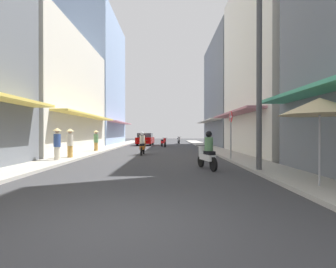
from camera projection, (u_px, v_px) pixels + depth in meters
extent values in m
plane|color=#38383A|center=(158.00, 151.00, 19.95)|extent=(87.97, 87.97, 0.00)
cube|color=#ADA89E|center=(97.00, 151.00, 19.97)|extent=(1.77, 47.99, 0.12)
cube|color=#ADA89E|center=(220.00, 151.00, 19.93)|extent=(1.77, 47.99, 0.12)
cube|color=silver|center=(47.00, 94.00, 19.61)|extent=(6.00, 12.72, 9.06)
cube|color=#EFD159|center=(91.00, 116.00, 19.60)|extent=(1.10, 11.45, 0.12)
cube|color=#8CA5CC|center=(95.00, 82.00, 32.45)|extent=(6.00, 12.08, 16.21)
cube|color=#B7727F|center=(122.00, 123.00, 32.47)|extent=(1.10, 10.88, 0.12)
cube|color=#4CB28C|center=(327.00, 87.00, 6.98)|extent=(1.10, 7.30, 0.12)
cube|color=silver|center=(286.00, 63.00, 16.85)|extent=(6.00, 10.12, 12.41)
cube|color=#B7727F|center=(234.00, 114.00, 16.88)|extent=(1.10, 9.10, 0.12)
cube|color=slate|center=(239.00, 93.00, 28.17)|extent=(6.00, 11.85, 12.05)
cube|color=silver|center=(208.00, 121.00, 28.20)|extent=(1.10, 10.67, 0.12)
cylinder|color=black|center=(180.00, 142.00, 32.67)|extent=(0.12, 0.56, 0.56)
cylinder|color=black|center=(179.00, 142.00, 33.92)|extent=(0.12, 0.56, 0.56)
cube|color=#B2B2B7|center=(179.00, 140.00, 33.34)|extent=(0.36, 1.02, 0.24)
cube|color=black|center=(179.00, 139.00, 33.54)|extent=(0.32, 0.58, 0.14)
cylinder|color=#B2B2B7|center=(180.00, 139.00, 32.80)|extent=(0.28, 0.28, 0.45)
cylinder|color=black|center=(180.00, 137.00, 32.79)|extent=(0.55, 0.07, 0.03)
cylinder|color=black|center=(202.00, 161.00, 10.83)|extent=(0.22, 0.56, 0.56)
cylinder|color=black|center=(214.00, 164.00, 9.63)|extent=(0.22, 0.56, 0.56)
cube|color=silver|center=(208.00, 157.00, 10.18)|extent=(0.53, 1.04, 0.24)
cube|color=black|center=(210.00, 153.00, 9.99)|extent=(0.42, 0.61, 0.14)
cylinder|color=silver|center=(203.00, 151.00, 10.71)|extent=(0.28, 0.28, 0.45)
cylinder|color=black|center=(203.00, 146.00, 10.71)|extent=(0.54, 0.17, 0.03)
cylinder|color=#598C59|center=(210.00, 144.00, 10.03)|extent=(0.34, 0.34, 0.55)
sphere|color=black|center=(210.00, 134.00, 10.03)|extent=(0.26, 0.26, 0.26)
cylinder|color=black|center=(145.00, 150.00, 17.61)|extent=(0.09, 0.56, 0.56)
cylinder|color=black|center=(142.00, 151.00, 16.36)|extent=(0.09, 0.56, 0.56)
cube|color=orange|center=(143.00, 147.00, 16.93)|extent=(0.30, 1.01, 0.24)
cube|color=black|center=(143.00, 145.00, 16.73)|extent=(0.29, 0.57, 0.14)
cylinder|color=orange|center=(144.00, 144.00, 17.48)|extent=(0.28, 0.28, 0.45)
cylinder|color=black|center=(144.00, 141.00, 17.48)|extent=(0.55, 0.04, 0.03)
cylinder|color=beige|center=(143.00, 139.00, 16.78)|extent=(0.34, 0.34, 0.55)
sphere|color=#B2B2B7|center=(143.00, 133.00, 16.78)|extent=(0.26, 0.26, 0.26)
cylinder|color=black|center=(166.00, 145.00, 25.53)|extent=(0.24, 0.56, 0.56)
cylinder|color=black|center=(163.00, 144.00, 26.73)|extent=(0.24, 0.56, 0.56)
cube|color=red|center=(164.00, 142.00, 26.18)|extent=(0.56, 1.04, 0.24)
cube|color=black|center=(164.00, 140.00, 26.37)|extent=(0.43, 0.62, 0.14)
cylinder|color=red|center=(165.00, 140.00, 25.65)|extent=(0.28, 0.28, 0.45)
cylinder|color=black|center=(165.00, 138.00, 25.65)|extent=(0.54, 0.19, 0.03)
cube|color=#8C0000|center=(146.00, 140.00, 29.59)|extent=(1.94, 4.17, 0.70)
cube|color=#333D47|center=(146.00, 136.00, 29.44)|extent=(1.69, 2.17, 0.60)
cylinder|color=black|center=(142.00, 142.00, 30.88)|extent=(0.21, 0.65, 0.64)
cylinder|color=black|center=(154.00, 142.00, 30.81)|extent=(0.21, 0.65, 0.64)
cylinder|color=black|center=(138.00, 143.00, 28.38)|extent=(0.21, 0.65, 0.64)
cylinder|color=black|center=(151.00, 143.00, 28.31)|extent=(0.21, 0.65, 0.64)
cylinder|color=#BF8C3F|center=(97.00, 147.00, 19.02)|extent=(0.28, 0.28, 0.75)
cylinder|color=#598C59|center=(97.00, 138.00, 19.02)|extent=(0.34, 0.34, 0.64)
sphere|color=tan|center=(97.00, 132.00, 19.01)|extent=(0.22, 0.22, 0.22)
cone|color=#D1B77A|center=(97.00, 131.00, 19.01)|extent=(0.44, 0.44, 0.16)
cylinder|color=#BF8C3F|center=(71.00, 153.00, 13.93)|extent=(0.28, 0.28, 0.77)
cylinder|color=beige|center=(71.00, 140.00, 13.93)|extent=(0.34, 0.34, 0.65)
sphere|color=tan|center=(71.00, 132.00, 13.93)|extent=(0.22, 0.22, 0.22)
cone|color=#D1B77A|center=(71.00, 130.00, 13.92)|extent=(0.44, 0.44, 0.16)
cylinder|color=beige|center=(58.00, 155.00, 12.71)|extent=(0.28, 0.28, 0.78)
cylinder|color=#334C8C|center=(58.00, 140.00, 12.70)|extent=(0.34, 0.34, 0.66)
sphere|color=tan|center=(58.00, 131.00, 12.70)|extent=(0.22, 0.22, 0.22)
cone|color=#D1B77A|center=(58.00, 129.00, 12.70)|extent=(0.44, 0.44, 0.16)
cylinder|color=#99999E|center=(321.00, 147.00, 6.49)|extent=(0.05, 0.05, 2.25)
cone|color=beige|center=(321.00, 106.00, 6.48)|extent=(2.02, 2.02, 0.45)
cylinder|color=#4C4C4F|center=(260.00, 70.00, 9.34)|extent=(0.20, 0.20, 7.70)
cylinder|color=gray|center=(232.00, 137.00, 13.16)|extent=(0.07, 0.07, 2.60)
cylinder|color=red|center=(232.00, 117.00, 13.15)|extent=(0.02, 0.60, 0.60)
cube|color=white|center=(232.00, 117.00, 13.15)|extent=(0.03, 0.40, 0.10)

